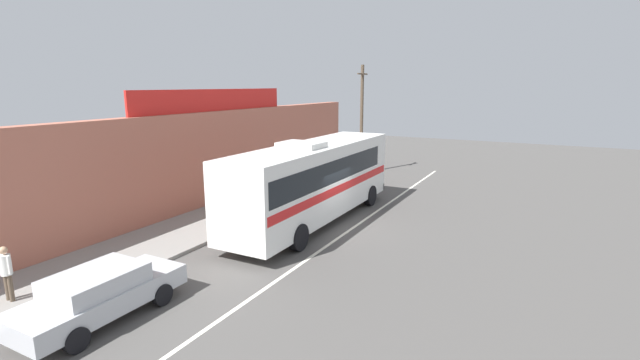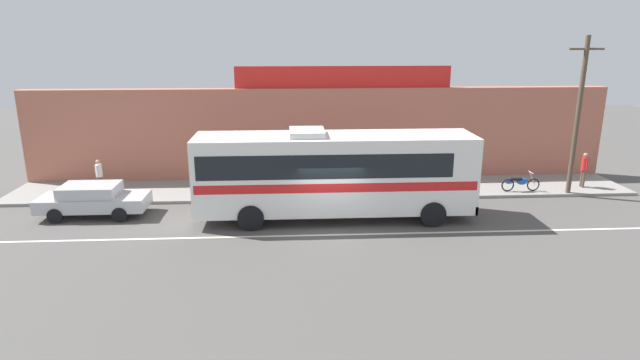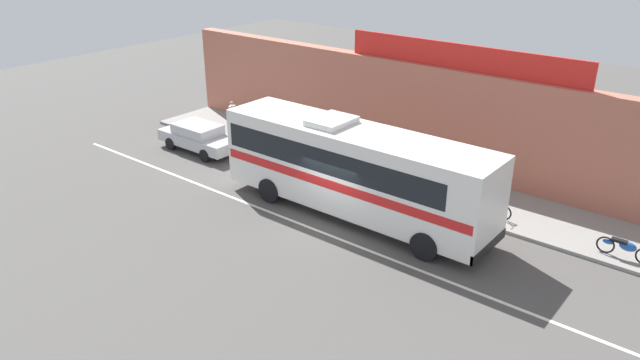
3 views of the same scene
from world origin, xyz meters
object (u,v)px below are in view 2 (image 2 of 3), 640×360
Objects in this scene: utility_pole at (578,114)px; pedestrian_by_curb at (99,174)px; intercity_bus at (333,171)px; motorcycle_black at (520,183)px; motorcycle_red at (417,183)px; pedestrian_far_right at (584,167)px; parked_car at (93,199)px; pedestrian_near_shop at (303,172)px.

utility_pole is 22.55m from pedestrian_by_curb.
utility_pole reaches higher than intercity_bus.
intercity_bus reaches higher than motorcycle_black.
motorcycle_red is 1.06× the size of pedestrian_far_right.
motorcycle_red is (14.42, 2.15, -0.17)m from parked_car.
parked_car is (-10.10, 0.91, -1.33)m from intercity_bus.
motorcycle_black is 1.17× the size of pedestrian_by_curb.
pedestrian_by_curb is (-15.13, 0.81, 0.51)m from motorcycle_red.
parked_car is at bearing -173.63° from pedestrian_far_right.
pedestrian_near_shop reaches higher than parked_car.
pedestrian_near_shop is at bearing 177.03° from motorcycle_red.
utility_pole reaches higher than motorcycle_black.
pedestrian_by_curb is (-23.51, 0.42, -0.08)m from pedestrian_far_right.
pedestrian_near_shop is at bearing 108.83° from intercity_bus.
intercity_bus is 11.52m from pedestrian_by_curb.
intercity_bus is 1.56× the size of utility_pole.
motorcycle_red is at bearing -3.07° from pedestrian_by_curb.
parked_car is 2.57× the size of pedestrian_near_shop.
motorcycle_black is at bearing -171.03° from pedestrian_far_right.
pedestrian_far_right is 23.52m from pedestrian_by_curb.
motorcycle_red is (-7.20, 0.51, -3.35)m from utility_pole.
pedestrian_near_shop is at bearing 177.66° from motorcycle_black.
pedestrian_far_right is at bearing 0.46° from pedestrian_near_shop.
motorcycle_black is (9.30, 2.92, -1.50)m from intercity_bus.
pedestrian_near_shop is at bearing -179.54° from pedestrian_far_right.
motorcycle_red is 4.98m from motorcycle_black.
utility_pole reaches higher than motorcycle_red.
intercity_bus is at bearing -162.58° from motorcycle_black.
intercity_bus is at bearing -164.78° from pedestrian_far_right.
utility_pole is 3.98× the size of motorcycle_red.
pedestrian_far_right reaches higher than motorcycle_black.
pedestrian_near_shop is (-5.46, 0.28, 0.59)m from motorcycle_red.
parked_car is at bearing -174.08° from motorcycle_black.
parked_car is 2.58× the size of pedestrian_far_right.
motorcycle_red is 1.06× the size of pedestrian_near_shop.
parked_car reaches higher than motorcycle_black.
motorcycle_black is at bearing -2.34° from pedestrian_near_shop.
parked_car is 0.61× the size of utility_pole.
pedestrian_by_curb is (-0.71, 2.96, 0.33)m from parked_car.
pedestrian_near_shop is (-1.14, 3.34, -0.91)m from intercity_bus.
pedestrian_far_right is 13.85m from pedestrian_near_shop.
intercity_bus is 7.05× the size of pedestrian_by_curb.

